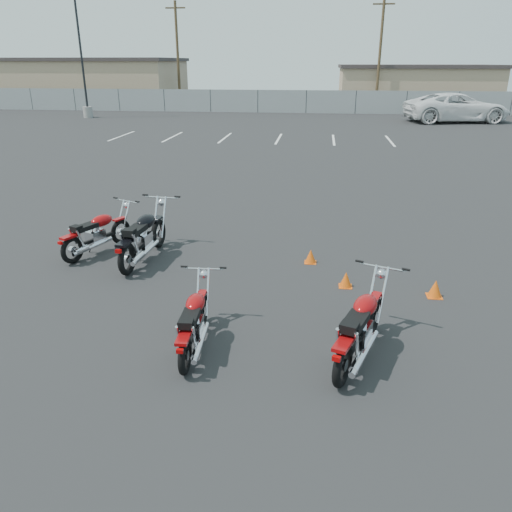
# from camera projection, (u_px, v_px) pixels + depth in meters

# --- Properties ---
(ground) EXTENTS (120.00, 120.00, 0.00)m
(ground) POSITION_uv_depth(u_px,v_px,m) (241.00, 302.00, 8.83)
(ground) COLOR black
(ground) RESTS_ON ground
(motorcycle_front_red) EXTENTS (1.19, 2.01, 1.01)m
(motorcycle_front_red) POSITION_uv_depth(u_px,v_px,m) (97.00, 233.00, 10.92)
(motorcycle_front_red) COLOR black
(motorcycle_front_red) RESTS_ON ground
(motorcycle_second_black) EXTENTS (0.91, 2.35, 1.15)m
(motorcycle_second_black) POSITION_uv_depth(u_px,v_px,m) (143.00, 237.00, 10.50)
(motorcycle_second_black) COLOR black
(motorcycle_second_black) RESTS_ON ground
(motorcycle_third_red) EXTENTS (0.74, 1.91, 0.93)m
(motorcycle_third_red) POSITION_uv_depth(u_px,v_px,m) (194.00, 322.00, 7.27)
(motorcycle_third_red) COLOR black
(motorcycle_third_red) RESTS_ON ground
(motorcycle_rear_red) EXTENTS (1.19, 2.15, 1.07)m
(motorcycle_rear_red) POSITION_uv_depth(u_px,v_px,m) (361.00, 328.00, 7.00)
(motorcycle_rear_red) COLOR black
(motorcycle_rear_red) RESTS_ON ground
(training_cone_near) EXTENTS (0.25, 0.25, 0.29)m
(training_cone_near) POSITION_uv_depth(u_px,v_px,m) (346.00, 279.00, 9.37)
(training_cone_near) COLOR #E9560C
(training_cone_near) RESTS_ON ground
(training_cone_far) EXTENTS (0.27, 0.27, 0.32)m
(training_cone_far) POSITION_uv_depth(u_px,v_px,m) (435.00, 289.00, 8.97)
(training_cone_far) COLOR #E9560C
(training_cone_far) RESTS_ON ground
(training_cone_extra) EXTENTS (0.25, 0.25, 0.30)m
(training_cone_extra) POSITION_uv_depth(u_px,v_px,m) (311.00, 256.00, 10.50)
(training_cone_extra) COLOR #E9560C
(training_cone_extra) RESTS_ON ground
(light_pole_west) EXTENTS (0.80, 0.70, 10.13)m
(light_pole_west) POSITION_uv_depth(u_px,v_px,m) (84.00, 81.00, 36.86)
(light_pole_west) COLOR gray
(light_pole_west) RESTS_ON ground
(chainlink_fence) EXTENTS (80.06, 0.06, 1.80)m
(chainlink_fence) POSITION_uv_depth(u_px,v_px,m) (306.00, 102.00, 40.84)
(chainlink_fence) COLOR gray
(chainlink_fence) RESTS_ON ground
(tan_building_west) EXTENTS (18.40, 10.40, 4.30)m
(tan_building_west) POSITION_uv_depth(u_px,v_px,m) (86.00, 81.00, 49.42)
(tan_building_west) COLOR tan
(tan_building_west) RESTS_ON ground
(tan_building_east) EXTENTS (14.40, 9.40, 3.70)m
(tan_building_east) POSITION_uv_depth(u_px,v_px,m) (414.00, 85.00, 47.64)
(tan_building_east) COLOR tan
(tan_building_east) RESTS_ON ground
(utility_pole_b) EXTENTS (1.80, 0.24, 9.00)m
(utility_pole_b) POSITION_uv_depth(u_px,v_px,m) (178.00, 53.00, 45.49)
(utility_pole_b) COLOR #43321F
(utility_pole_b) RESTS_ON ground
(utility_pole_c) EXTENTS (1.80, 0.24, 9.00)m
(utility_pole_c) POSITION_uv_depth(u_px,v_px,m) (380.00, 52.00, 42.46)
(utility_pole_c) COLOR #43321F
(utility_pole_c) RESTS_ON ground
(parking_line_stripes) EXTENTS (15.12, 4.00, 0.01)m
(parking_line_stripes) POSITION_uv_depth(u_px,v_px,m) (252.00, 138.00, 27.60)
(parking_line_stripes) COLOR silver
(parking_line_stripes) RESTS_ON ground
(white_van) EXTENTS (4.72, 8.61, 3.09)m
(white_van) POSITION_uv_depth(u_px,v_px,m) (458.00, 99.00, 34.49)
(white_van) COLOR white
(white_van) RESTS_ON ground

